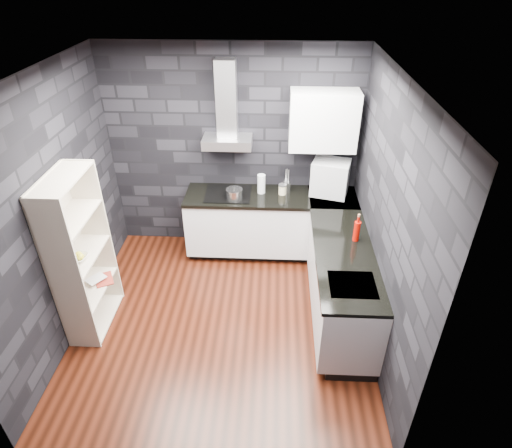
# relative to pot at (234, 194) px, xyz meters

# --- Properties ---
(ground) EXTENTS (3.20, 3.20, 0.00)m
(ground) POSITION_rel_pot_xyz_m (-0.04, -1.17, -0.97)
(ground) COLOR #3B150A
(ceiling) EXTENTS (3.20, 3.20, 0.00)m
(ceiling) POSITION_rel_pot_xyz_m (-0.04, -1.17, 1.73)
(ceiling) COLOR white
(wall_back) EXTENTS (3.20, 0.05, 2.70)m
(wall_back) POSITION_rel_pot_xyz_m (-0.04, 0.46, 0.38)
(wall_back) COLOR black
(wall_back) RESTS_ON ground
(wall_front) EXTENTS (3.20, 0.05, 2.70)m
(wall_front) POSITION_rel_pot_xyz_m (-0.04, -2.79, 0.38)
(wall_front) COLOR black
(wall_front) RESTS_ON ground
(wall_left) EXTENTS (0.05, 3.20, 2.70)m
(wall_left) POSITION_rel_pot_xyz_m (-1.67, -1.17, 0.38)
(wall_left) COLOR black
(wall_left) RESTS_ON ground
(wall_right) EXTENTS (0.05, 3.20, 2.70)m
(wall_right) POSITION_rel_pot_xyz_m (1.58, -1.17, 0.38)
(wall_right) COLOR black
(wall_right) RESTS_ON ground
(toekick_back) EXTENTS (2.18, 0.50, 0.10)m
(toekick_back) POSITION_rel_pot_xyz_m (0.46, 0.17, -0.92)
(toekick_back) COLOR black
(toekick_back) RESTS_ON ground
(toekick_right) EXTENTS (0.50, 1.78, 0.10)m
(toekick_right) POSITION_rel_pot_xyz_m (1.30, -1.07, -0.92)
(toekick_right) COLOR black
(toekick_right) RESTS_ON ground
(counter_back_cab) EXTENTS (2.20, 0.60, 0.76)m
(counter_back_cab) POSITION_rel_pot_xyz_m (0.46, 0.13, -0.49)
(counter_back_cab) COLOR silver
(counter_back_cab) RESTS_ON ground
(counter_right_cab) EXTENTS (0.60, 1.80, 0.76)m
(counter_right_cab) POSITION_rel_pot_xyz_m (1.26, -1.07, -0.49)
(counter_right_cab) COLOR silver
(counter_right_cab) RESTS_ON ground
(counter_back_top) EXTENTS (2.20, 0.62, 0.04)m
(counter_back_top) POSITION_rel_pot_xyz_m (0.46, 0.12, -0.09)
(counter_back_top) COLOR black
(counter_back_top) RESTS_ON counter_back_cab
(counter_right_top) EXTENTS (0.62, 1.80, 0.04)m
(counter_right_top) POSITION_rel_pot_xyz_m (1.25, -1.07, -0.09)
(counter_right_top) COLOR black
(counter_right_top) RESTS_ON counter_right_cab
(counter_corner_top) EXTENTS (0.62, 0.62, 0.04)m
(counter_corner_top) POSITION_rel_pot_xyz_m (1.26, 0.13, -0.09)
(counter_corner_top) COLOR black
(counter_corner_top) RESTS_ON counter_right_cab
(hood_body) EXTENTS (0.60, 0.34, 0.12)m
(hood_body) POSITION_rel_pot_xyz_m (-0.09, 0.26, 0.59)
(hood_body) COLOR silver
(hood_body) RESTS_ON wall_back
(hood_chimney) EXTENTS (0.24, 0.20, 0.90)m
(hood_chimney) POSITION_rel_pot_xyz_m (-0.09, 0.33, 1.10)
(hood_chimney) COLOR silver
(hood_chimney) RESTS_ON hood_body
(upper_cabinet) EXTENTS (0.80, 0.35, 0.70)m
(upper_cabinet) POSITION_rel_pot_xyz_m (1.06, 0.26, 0.88)
(upper_cabinet) COLOR silver
(upper_cabinet) RESTS_ON wall_back
(cooktop) EXTENTS (0.58, 0.50, 0.01)m
(cooktop) POSITION_rel_pot_xyz_m (-0.09, 0.13, -0.06)
(cooktop) COLOR black
(cooktop) RESTS_ON counter_back_top
(sink_rim) EXTENTS (0.44, 0.40, 0.01)m
(sink_rim) POSITION_rel_pot_xyz_m (1.26, -1.57, -0.08)
(sink_rim) COLOR silver
(sink_rim) RESTS_ON counter_right_top
(pot) EXTENTS (0.26, 0.26, 0.12)m
(pot) POSITION_rel_pot_xyz_m (0.00, 0.00, 0.00)
(pot) COLOR silver
(pot) RESTS_ON cooktop
(glass_vase) EXTENTS (0.11, 0.11, 0.25)m
(glass_vase) POSITION_rel_pot_xyz_m (0.33, 0.20, 0.05)
(glass_vase) COLOR silver
(glass_vase) RESTS_ON counter_back_top
(storage_jar) EXTENTS (0.11, 0.11, 0.12)m
(storage_jar) POSITION_rel_pot_xyz_m (0.60, 0.17, -0.01)
(storage_jar) COLOR beige
(storage_jar) RESTS_ON counter_back_top
(utensil_crock) EXTENTS (0.12, 0.12, 0.14)m
(utensil_crock) POSITION_rel_pot_xyz_m (0.65, 0.24, -0.00)
(utensil_crock) COLOR silver
(utensil_crock) RESTS_ON counter_back_top
(appliance_garage) EXTENTS (0.52, 0.45, 0.45)m
(appliance_garage) POSITION_rel_pot_xyz_m (1.20, 0.22, 0.15)
(appliance_garage) COLOR #B2B5B9
(appliance_garage) RESTS_ON counter_back_top
(red_bottle) EXTENTS (0.08, 0.08, 0.23)m
(red_bottle) POSITION_rel_pot_xyz_m (1.39, -0.83, 0.04)
(red_bottle) COLOR #940A02
(red_bottle) RESTS_ON counter_right_top
(bookshelf) EXTENTS (0.40, 0.82, 1.80)m
(bookshelf) POSITION_rel_pot_xyz_m (-1.46, -1.26, -0.07)
(bookshelf) COLOR beige
(bookshelf) RESTS_ON ground
(fruit_bowl) EXTENTS (0.22, 0.22, 0.05)m
(fruit_bowl) POSITION_rel_pot_xyz_m (-1.46, -1.33, -0.03)
(fruit_bowl) COLOR silver
(fruit_bowl) RESTS_ON bookshelf
(book_red) EXTENTS (0.17, 0.10, 0.25)m
(book_red) POSITION_rel_pot_xyz_m (-1.45, -1.15, -0.40)
(book_red) COLOR maroon
(book_red) RESTS_ON bookshelf
(book_second) EXTENTS (0.13, 0.10, 0.20)m
(book_second) POSITION_rel_pot_xyz_m (-1.49, -1.10, -0.38)
(book_second) COLOR #B2B2B2
(book_second) RESTS_ON bookshelf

